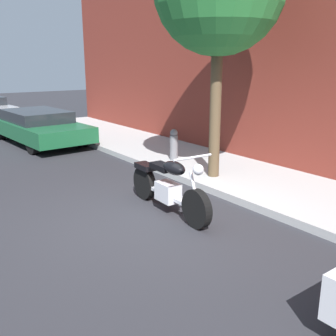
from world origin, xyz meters
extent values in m
plane|color=#28282D|center=(0.00, 0.00, 0.00)|extent=(60.00, 60.00, 0.00)
cube|color=#A9A9A9|center=(0.00, 2.83, 0.07)|extent=(22.70, 2.41, 0.14)
cube|color=maroon|center=(0.00, 4.29, 3.69)|extent=(22.70, 0.50, 7.38)
cylinder|color=black|center=(0.61, 0.37, 0.31)|extent=(0.63, 0.16, 0.62)
cylinder|color=black|center=(-0.99, 0.44, 0.31)|extent=(0.63, 0.16, 0.62)
cube|color=silver|center=(-0.19, 0.40, 0.36)|extent=(0.45, 0.30, 0.32)
cube|color=silver|center=(-0.19, 0.40, 0.29)|extent=(1.45, 0.14, 0.06)
ellipsoid|color=black|center=(-0.01, 0.40, 0.82)|extent=(0.53, 0.28, 0.22)
cube|color=black|center=(-0.37, 0.41, 0.76)|extent=(0.49, 0.26, 0.10)
cube|color=black|center=(-0.94, 0.44, 0.64)|extent=(0.45, 0.26, 0.10)
cylinder|color=silver|center=(0.55, 0.37, 0.59)|extent=(0.27, 0.06, 0.58)
cylinder|color=silver|center=(0.49, 0.37, 1.10)|extent=(0.07, 0.70, 0.04)
sphere|color=silver|center=(0.63, 0.37, 0.94)|extent=(0.17, 0.17, 0.17)
cylinder|color=silver|center=(-0.43, 0.58, 0.26)|extent=(0.80, 0.13, 0.09)
cylinder|color=black|center=(-6.05, 1.41, 0.32)|extent=(0.65, 0.26, 0.64)
cylinder|color=black|center=(-5.95, -0.08, 0.32)|extent=(0.65, 0.26, 0.64)
cylinder|color=black|center=(-8.92, 1.23, 0.32)|extent=(0.65, 0.26, 0.64)
cylinder|color=black|center=(-8.83, -0.26, 0.32)|extent=(0.65, 0.26, 0.64)
cube|color=#195933|center=(-7.44, 0.58, 0.47)|extent=(4.60, 2.07, 0.45)
cube|color=#1E2328|center=(-7.54, 0.57, 0.83)|extent=(2.44, 1.71, 0.40)
cylinder|color=black|center=(-12.75, 1.10, 0.32)|extent=(0.66, 0.28, 0.64)
cylinder|color=brown|center=(-1.03, 2.22, 1.58)|extent=(0.23, 0.23, 3.17)
cylinder|color=slate|center=(-2.70, 2.40, 0.38)|extent=(0.20, 0.20, 0.75)
sphere|color=slate|center=(-2.70, 2.40, 0.81)|extent=(0.19, 0.19, 0.19)
camera|label=1|loc=(4.94, -3.31, 2.50)|focal=41.84mm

